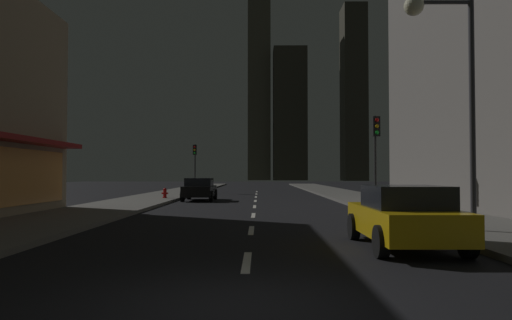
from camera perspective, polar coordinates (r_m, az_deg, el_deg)
The scene contains 13 objects.
ground_plane at distance 38.20m, azimuth 0.03°, elevation -4.31°, with size 78.00×136.00×0.10m, color black.
sidewalk_right at distance 38.78m, azimuth 10.45°, elevation -4.06°, with size 4.00×76.00×0.15m, color #605E59.
sidewalk_left at distance 38.87m, azimuth -10.38°, elevation -4.05°, with size 4.00×76.00×0.15m, color #605E59.
lane_marking_center at distance 25.01m, azimuth -0.17°, elevation -5.58°, with size 0.16×43.80×0.01m.
skyscraper_distant_tall at distance 131.79m, azimuth 0.38°, elevation 8.53°, with size 6.08×6.28×50.05m, color #504C3C.
skyscraper_distant_mid at distance 128.63m, azimuth 4.04°, elevation 5.42°, with size 8.77×8.39×35.09m, color #363429.
skyscraper_distant_short at distance 122.98m, azimuth 11.56°, elevation 7.79°, with size 5.69×7.80×43.64m, color #373429.
car_parked_near at distance 11.67m, azimuth 17.22°, elevation -6.40°, with size 1.98×4.24×1.45m.
car_parked_far at distance 31.00m, azimuth -6.74°, elevation -3.45°, with size 1.98×4.24×1.45m.
fire_hydrant_far_left at distance 31.71m, azimuth -10.81°, elevation -3.91°, with size 0.42×0.30×0.65m.
traffic_light_near_right at distance 22.20m, azimuth 14.10°, elevation 2.20°, with size 0.32×0.48×4.20m.
traffic_light_far_left at distance 42.92m, azimuth -7.30°, elevation 0.33°, with size 0.32×0.48×4.20m.
street_lamp_right at distance 14.69m, azimuth 21.31°, elevation 11.63°, with size 1.96×0.56×6.58m.
Camera 1 is at (0.24, -6.15, 1.72)m, focal length 33.57 mm.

